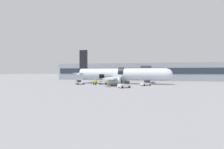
# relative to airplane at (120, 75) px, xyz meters

# --- Properties ---
(ground_plane) EXTENTS (500.00, 500.00, 0.00)m
(ground_plane) POSITION_rel_airplane_xyz_m (3.14, -6.54, -3.08)
(ground_plane) COLOR gray
(apron_marking_line) EXTENTS (21.66, 3.17, 0.01)m
(apron_marking_line) POSITION_rel_airplane_xyz_m (0.79, -8.87, -3.07)
(apron_marking_line) COLOR yellow
(apron_marking_line) RESTS_ON ground_plane
(terminal_strip) EXTENTS (80.15, 9.37, 8.11)m
(terminal_strip) POSITION_rel_airplane_xyz_m (3.14, 27.56, 0.98)
(terminal_strip) COLOR gray
(terminal_strip) RESTS_ON ground_plane
(jet_bridge_stub) EXTENTS (3.57, 12.11, 6.08)m
(jet_bridge_stub) POSITION_rel_airplane_xyz_m (8.43, 7.01, 1.32)
(jet_bridge_stub) COLOR #4C4C51
(jet_bridge_stub) RESTS_ON ground_plane
(airplane) EXTENTS (33.18, 26.47, 11.76)m
(airplane) POSITION_rel_airplane_xyz_m (0.00, 0.00, 0.00)
(airplane) COLOR silver
(airplane) RESTS_ON ground_plane
(baggage_tug_lead) EXTENTS (3.16, 3.13, 1.57)m
(baggage_tug_lead) POSITION_rel_airplane_xyz_m (8.89, -6.14, -2.41)
(baggage_tug_lead) COLOR silver
(baggage_tug_lead) RESTS_ON ground_plane
(baggage_tug_mid) EXTENTS (3.08, 2.82, 1.38)m
(baggage_tug_mid) POSITION_rel_airplane_xyz_m (-11.90, -6.23, -2.48)
(baggage_tug_mid) COLOR white
(baggage_tug_mid) RESTS_ON ground_plane
(baggage_tug_rear) EXTENTS (3.31, 3.21, 1.79)m
(baggage_tug_rear) POSITION_rel_airplane_xyz_m (4.06, -14.64, -2.31)
(baggage_tug_rear) COLOR white
(baggage_tug_rear) RESTS_ON ground_plane
(baggage_cart_loading) EXTENTS (3.81, 2.36, 1.08)m
(baggage_cart_loading) POSITION_rel_airplane_xyz_m (-4.45, -5.05, -2.56)
(baggage_cart_loading) COLOR silver
(baggage_cart_loading) RESTS_ON ground_plane
(ground_crew_loader_a) EXTENTS (0.62, 0.48, 1.77)m
(ground_crew_loader_a) POSITION_rel_airplane_xyz_m (-1.02, -3.08, -2.15)
(ground_crew_loader_a) COLOR #2D2D33
(ground_crew_loader_a) RESTS_ON ground_plane
(ground_crew_loader_b) EXTENTS (0.64, 0.50, 1.84)m
(ground_crew_loader_b) POSITION_rel_airplane_xyz_m (-7.35, -6.05, -2.11)
(ground_crew_loader_b) COLOR #2D2D33
(ground_crew_loader_b) RESTS_ON ground_plane
(ground_crew_driver) EXTENTS (0.47, 0.58, 1.67)m
(ground_crew_driver) POSITION_rel_airplane_xyz_m (-2.14, -3.07, -2.20)
(ground_crew_driver) COLOR black
(ground_crew_driver) RESTS_ON ground_plane
(ground_crew_supervisor) EXTENTS (0.63, 0.56, 1.86)m
(ground_crew_supervisor) POSITION_rel_airplane_xyz_m (-7.34, -3.60, -2.10)
(ground_crew_supervisor) COLOR black
(ground_crew_supervisor) RESTS_ON ground_plane
(ground_crew_helper) EXTENTS (0.60, 0.57, 1.83)m
(ground_crew_helper) POSITION_rel_airplane_xyz_m (-3.03, -7.04, -2.12)
(ground_crew_helper) COLOR black
(ground_crew_helper) RESTS_ON ground_plane
(ground_crew_marshal) EXTENTS (0.54, 0.41, 1.54)m
(ground_crew_marshal) POSITION_rel_airplane_xyz_m (-6.89, -7.04, -2.27)
(ground_crew_marshal) COLOR #2D2D33
(ground_crew_marshal) RESTS_ON ground_plane
(suitcase_on_tarmac_upright) EXTENTS (0.47, 0.30, 0.77)m
(suitcase_on_tarmac_upright) POSITION_rel_airplane_xyz_m (-6.16, -7.51, -2.75)
(suitcase_on_tarmac_upright) COLOR #2D2D33
(suitcase_on_tarmac_upright) RESTS_ON ground_plane
(safety_cone_nose) EXTENTS (0.51, 0.51, 0.60)m
(safety_cone_nose) POSITION_rel_airplane_xyz_m (16.75, -1.25, -2.80)
(safety_cone_nose) COLOR black
(safety_cone_nose) RESTS_ON ground_plane
(safety_cone_engine_left) EXTENTS (0.59, 0.59, 0.78)m
(safety_cone_engine_left) POSITION_rel_airplane_xyz_m (-0.01, -13.74, -2.71)
(safety_cone_engine_left) COLOR black
(safety_cone_engine_left) RESTS_ON ground_plane
(safety_cone_wingtip) EXTENTS (0.65, 0.65, 0.59)m
(safety_cone_wingtip) POSITION_rel_airplane_xyz_m (1.82, -7.49, -2.81)
(safety_cone_wingtip) COLOR black
(safety_cone_wingtip) RESTS_ON ground_plane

